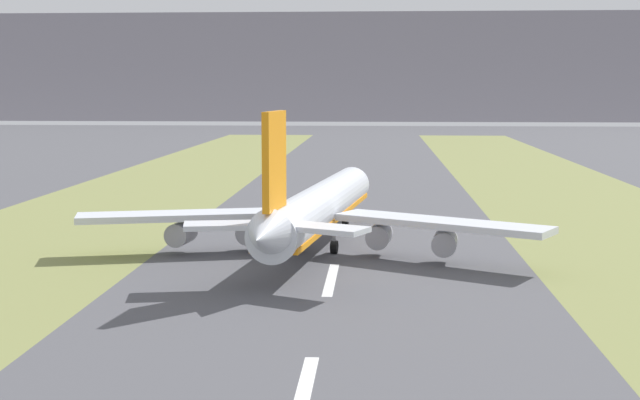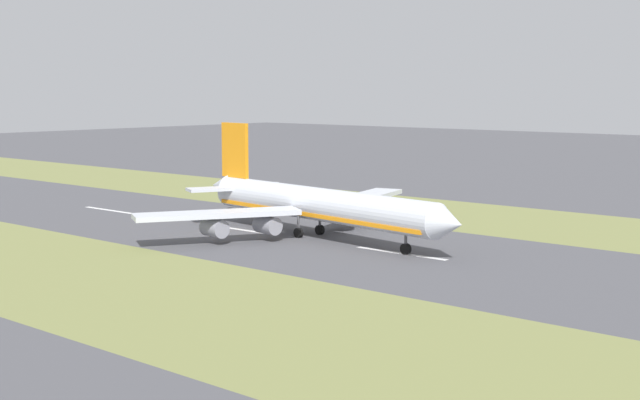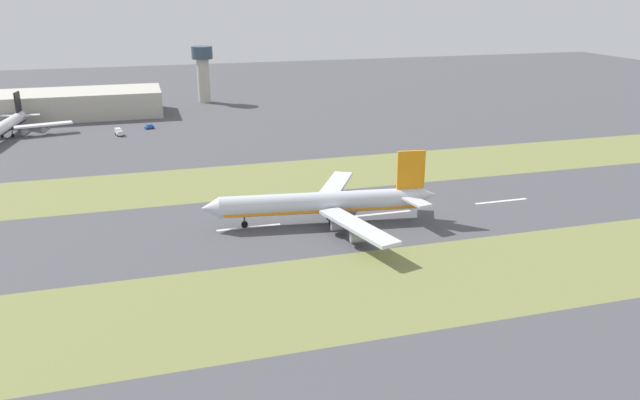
{
  "view_description": "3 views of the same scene",
  "coord_description": "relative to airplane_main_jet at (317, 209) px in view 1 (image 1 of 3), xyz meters",
  "views": [
    {
      "loc": [
        5.39,
        -121.06,
        22.93
      ],
      "look_at": [
        -2.61,
        3.23,
        7.0
      ],
      "focal_mm": 50.0,
      "sensor_mm": 36.0,
      "label": 1
    },
    {
      "loc": [
        118.02,
        108.16,
        26.97
      ],
      "look_at": [
        -2.61,
        3.23,
        7.0
      ],
      "focal_mm": 50.0,
      "sensor_mm": 36.0,
      "label": 2
    },
    {
      "loc": [
        -161.21,
        49.68,
        63.42
      ],
      "look_at": [
        -2.61,
        3.23,
        7.0
      ],
      "focal_mm": 35.0,
      "sensor_mm": 36.0,
      "label": 3
    }
  ],
  "objects": [
    {
      "name": "centreline_dash_mid",
      "position": [
        2.86,
        -18.11,
        -6.01
      ],
      "size": [
        1.2,
        18.0,
        0.01
      ],
      "primitive_type": "cube",
      "color": "silver",
      "rests_on": "ground"
    },
    {
      "name": "mountain_ridge",
      "position": [
        2.86,
        518.66,
        29.27
      ],
      "size": [
        800.0,
        120.0,
        70.58
      ],
      "primitive_type": "cube",
      "color": "gray",
      "rests_on": "ground"
    },
    {
      "name": "grass_median_west",
      "position": [
        -42.14,
        -1.34,
        -6.02
      ],
      "size": [
        40.0,
        600.0,
        0.01
      ],
      "primitive_type": "cube",
      "color": "olive",
      "rests_on": "ground"
    },
    {
      "name": "airplane_main_jet",
      "position": [
        0.0,
        0.0,
        0.0
      ],
      "size": [
        63.57,
        67.14,
        20.2
      ],
      "color": "silver",
      "rests_on": "ground"
    },
    {
      "name": "centreline_dash_far",
      "position": [
        2.86,
        21.89,
        -6.01
      ],
      "size": [
        1.2,
        18.0,
        0.01
      ],
      "primitive_type": "cube",
      "color": "silver",
      "rests_on": "ground"
    },
    {
      "name": "centreline_dash_near",
      "position": [
        2.86,
        -58.11,
        -6.01
      ],
      "size": [
        1.2,
        18.0,
        0.01
      ],
      "primitive_type": "cube",
      "color": "silver",
      "rests_on": "ground"
    },
    {
      "name": "ground_plane",
      "position": [
        2.86,
        -1.34,
        -6.02
      ],
      "size": [
        800.0,
        800.0,
        0.0
      ],
      "primitive_type": "plane",
      "color": "#4C4C51"
    }
  ]
}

